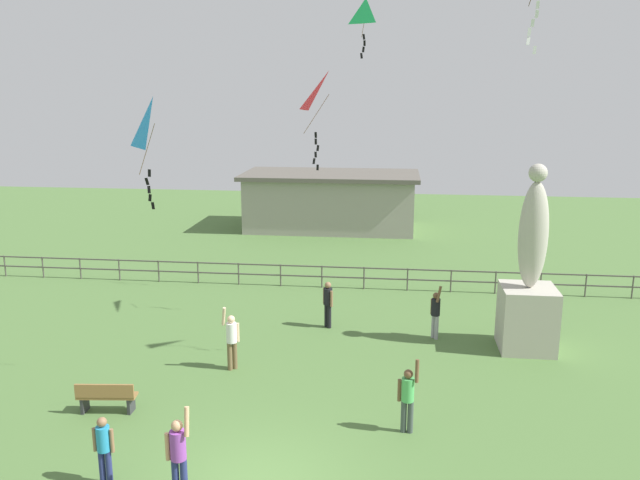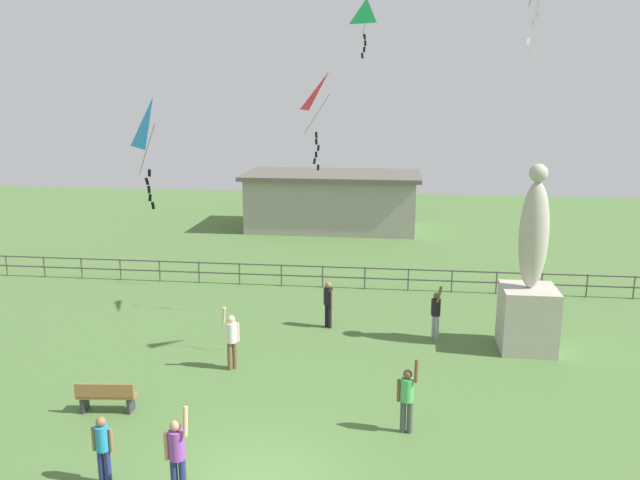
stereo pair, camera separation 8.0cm
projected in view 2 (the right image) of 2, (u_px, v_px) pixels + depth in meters
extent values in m
cube|color=#B2AD9E|center=(527.00, 319.00, 20.48)|extent=(1.69, 1.69, 2.05)
ellipsoid|color=#B2AD9E|center=(534.00, 235.00, 19.87)|extent=(0.90, 0.76, 3.37)
sphere|color=#B2AD9E|center=(539.00, 173.00, 19.43)|extent=(0.56, 0.56, 0.56)
cylinder|color=#38383D|center=(529.00, 286.00, 20.22)|extent=(0.10, 0.10, 4.21)
sphere|color=white|center=(534.00, 215.00, 19.71)|extent=(0.36, 0.36, 0.36)
cube|color=olive|center=(107.00, 395.00, 16.57)|extent=(1.53, 0.56, 0.06)
cube|color=olive|center=(104.00, 391.00, 16.34)|extent=(1.50, 0.22, 0.36)
cube|color=#333338|center=(85.00, 403.00, 16.63)|extent=(0.08, 0.36, 0.45)
cube|color=#333338|center=(131.00, 403.00, 16.61)|extent=(0.08, 0.36, 0.45)
cylinder|color=navy|center=(183.00, 478.00, 13.05)|extent=(0.15, 0.15, 0.87)
cylinder|color=navy|center=(174.00, 478.00, 13.05)|extent=(0.15, 0.15, 0.87)
cylinder|color=purple|center=(177.00, 445.00, 12.88)|extent=(0.32, 0.32, 0.62)
sphere|color=tan|center=(176.00, 425.00, 12.79)|extent=(0.23, 0.23, 0.23)
cylinder|color=tan|center=(185.00, 421.00, 12.70)|extent=(0.12, 0.23, 0.59)
cylinder|color=tan|center=(166.00, 446.00, 12.90)|extent=(0.10, 0.10, 0.59)
cylinder|color=#99999E|center=(437.00, 328.00, 21.42)|extent=(0.14, 0.14, 0.81)
cylinder|color=#99999E|center=(434.00, 326.00, 21.55)|extent=(0.14, 0.14, 0.81)
cylinder|color=black|center=(436.00, 307.00, 21.33)|extent=(0.30, 0.30, 0.57)
sphere|color=brown|center=(437.00, 296.00, 21.24)|extent=(0.22, 0.22, 0.22)
cylinder|color=brown|center=(439.00, 294.00, 21.02)|extent=(0.22, 0.19, 0.55)
cylinder|color=brown|center=(432.00, 307.00, 21.50)|extent=(0.09, 0.09, 0.54)
cylinder|color=brown|center=(230.00, 356.00, 19.07)|extent=(0.15, 0.15, 0.85)
cylinder|color=brown|center=(235.00, 355.00, 19.16)|extent=(0.15, 0.15, 0.85)
cylinder|color=white|center=(232.00, 333.00, 18.95)|extent=(0.31, 0.31, 0.60)
sphere|color=beige|center=(231.00, 319.00, 18.86)|extent=(0.23, 0.23, 0.23)
cylinder|color=beige|center=(224.00, 316.00, 18.76)|extent=(0.21, 0.22, 0.58)
cylinder|color=beige|center=(238.00, 332.00, 19.07)|extent=(0.09, 0.09, 0.57)
cylinder|color=black|center=(330.00, 316.00, 22.44)|extent=(0.14, 0.14, 0.84)
cylinder|color=black|center=(327.00, 315.00, 22.57)|extent=(0.14, 0.14, 0.84)
cylinder|color=black|center=(328.00, 296.00, 22.34)|extent=(0.31, 0.31, 0.59)
sphere|color=#8C6647|center=(328.00, 285.00, 22.25)|extent=(0.22, 0.22, 0.22)
cylinder|color=#8C6647|center=(332.00, 299.00, 22.19)|extent=(0.09, 0.09, 0.56)
cylinder|color=#8C6647|center=(325.00, 296.00, 22.51)|extent=(0.09, 0.09, 0.56)
cylinder|color=navy|center=(108.00, 467.00, 13.53)|extent=(0.13, 0.13, 0.77)
cylinder|color=navy|center=(101.00, 466.00, 13.55)|extent=(0.13, 0.13, 0.77)
cylinder|color=#268CBF|center=(102.00, 438.00, 13.39)|extent=(0.28, 0.28, 0.55)
sphere|color=#8C6647|center=(101.00, 422.00, 13.30)|extent=(0.21, 0.21, 0.21)
cylinder|color=#8C6647|center=(111.00, 440.00, 13.38)|extent=(0.08, 0.08, 0.52)
cylinder|color=#8C6647|center=(94.00, 439.00, 13.42)|extent=(0.08, 0.08, 0.52)
cylinder|color=#3F4C47|center=(410.00, 417.00, 15.54)|extent=(0.14, 0.14, 0.82)
cylinder|color=#3F4C47|center=(403.00, 416.00, 15.57)|extent=(0.14, 0.14, 0.82)
cylinder|color=#4CB259|center=(407.00, 390.00, 15.40)|extent=(0.30, 0.30, 0.58)
sphere|color=brown|center=(408.00, 374.00, 15.31)|extent=(0.22, 0.22, 0.22)
cylinder|color=brown|center=(416.00, 371.00, 15.19)|extent=(0.10, 0.16, 0.56)
cylinder|color=brown|center=(399.00, 390.00, 15.44)|extent=(0.09, 0.09, 0.55)
cube|color=white|center=(538.00, 5.00, 16.31)|extent=(0.08, 0.05, 0.20)
cube|color=white|center=(537.00, 14.00, 16.36)|extent=(0.10, 0.05, 0.20)
cube|color=white|center=(533.00, 23.00, 16.37)|extent=(0.09, 0.04, 0.20)
cube|color=white|center=(529.00, 32.00, 16.39)|extent=(0.10, 0.01, 0.20)
cube|color=white|center=(528.00, 41.00, 16.44)|extent=(0.11, 0.04, 0.21)
cube|color=white|center=(535.00, 50.00, 16.56)|extent=(0.09, 0.01, 0.20)
pyramid|color=#1EB759|center=(367.00, 12.00, 23.17)|extent=(0.86, 0.63, 0.91)
cylinder|color=#4C381E|center=(365.00, 24.00, 23.15)|extent=(0.15, 0.28, 0.91)
cube|color=black|center=(365.00, 37.00, 23.25)|extent=(0.11, 0.02, 0.21)
cube|color=black|center=(365.00, 43.00, 23.31)|extent=(0.08, 0.04, 0.20)
cube|color=black|center=(364.00, 49.00, 23.35)|extent=(0.10, 0.02, 0.21)
cube|color=black|center=(362.00, 56.00, 23.37)|extent=(0.11, 0.02, 0.21)
pyramid|color=red|center=(330.00, 94.00, 21.54)|extent=(1.20, 1.33, 1.30)
cylinder|color=#4C381E|center=(317.00, 114.00, 21.59)|extent=(0.84, 0.31, 1.30)
cube|color=black|center=(316.00, 135.00, 21.74)|extent=(0.09, 0.02, 0.20)
cube|color=black|center=(316.00, 142.00, 21.79)|extent=(0.09, 0.01, 0.20)
cube|color=black|center=(318.00, 148.00, 21.86)|extent=(0.10, 0.04, 0.21)
cube|color=black|center=(316.00, 155.00, 21.89)|extent=(0.09, 0.03, 0.20)
cube|color=black|center=(314.00, 161.00, 21.92)|extent=(0.11, 0.04, 0.21)
cube|color=black|center=(318.00, 167.00, 22.01)|extent=(0.09, 0.02, 0.20)
pyramid|color=#198CD1|center=(155.00, 123.00, 16.88)|extent=(1.05, 1.17, 1.32)
cylinder|color=#4C381E|center=(147.00, 149.00, 16.91)|extent=(0.41, 0.31, 1.32)
cube|color=black|center=(149.00, 173.00, 17.06)|extent=(0.09, 0.02, 0.20)
cube|color=black|center=(147.00, 181.00, 17.09)|extent=(0.11, 0.05, 0.21)
cube|color=black|center=(149.00, 189.00, 17.15)|extent=(0.09, 0.03, 0.20)
cube|color=black|center=(150.00, 198.00, 17.20)|extent=(0.11, 0.03, 0.21)
cube|color=black|center=(153.00, 206.00, 17.27)|extent=(0.09, 0.04, 0.20)
cylinder|color=#4C4742|center=(7.00, 266.00, 28.76)|extent=(0.06, 0.06, 0.95)
cylinder|color=#4C4742|center=(44.00, 267.00, 28.55)|extent=(0.06, 0.06, 0.95)
cylinder|color=#4C4742|center=(82.00, 268.00, 28.34)|extent=(0.06, 0.06, 0.95)
cylinder|color=#4C4742|center=(120.00, 270.00, 28.12)|extent=(0.06, 0.06, 0.95)
cylinder|color=#4C4742|center=(160.00, 271.00, 27.91)|extent=(0.06, 0.06, 0.95)
cylinder|color=#4C4742|center=(199.00, 272.00, 27.69)|extent=(0.06, 0.06, 0.95)
cylinder|color=#4C4742|center=(239.00, 274.00, 27.48)|extent=(0.06, 0.06, 0.95)
cylinder|color=#4C4742|center=(281.00, 275.00, 27.26)|extent=(0.06, 0.06, 0.95)
cylinder|color=#4C4742|center=(323.00, 277.00, 27.05)|extent=(0.06, 0.06, 0.95)
cylinder|color=#4C4742|center=(365.00, 278.00, 26.84)|extent=(0.06, 0.06, 0.95)
cylinder|color=#4C4742|center=(408.00, 280.00, 26.62)|extent=(0.06, 0.06, 0.95)
cylinder|color=#4C4742|center=(452.00, 281.00, 26.41)|extent=(0.06, 0.06, 0.95)
cylinder|color=#4C4742|center=(496.00, 283.00, 26.19)|extent=(0.06, 0.06, 0.95)
cylinder|color=#4C4742|center=(542.00, 284.00, 25.98)|extent=(0.06, 0.06, 0.95)
cylinder|color=#4C4742|center=(587.00, 286.00, 25.77)|extent=(0.06, 0.06, 0.95)
cylinder|color=#4C4742|center=(634.00, 288.00, 25.55)|extent=(0.06, 0.06, 0.95)
cube|color=#4C4742|center=(328.00, 267.00, 26.93)|extent=(36.00, 0.05, 0.05)
cube|color=#4C4742|center=(328.00, 277.00, 27.02)|extent=(36.00, 0.05, 0.05)
cube|color=gray|center=(332.00, 203.00, 38.51)|extent=(9.77, 4.80, 3.11)
cube|color=#59544C|center=(332.00, 175.00, 38.13)|extent=(10.37, 5.40, 0.24)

